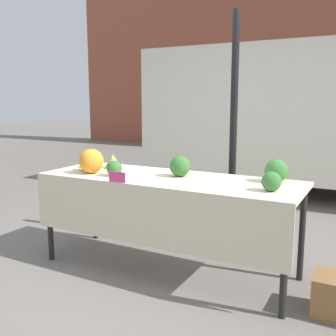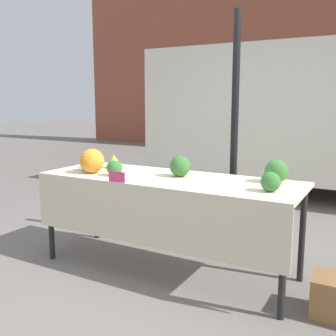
% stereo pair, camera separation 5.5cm
% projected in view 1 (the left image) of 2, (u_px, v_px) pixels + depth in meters
% --- Properties ---
extents(ground_plane, '(40.00, 40.00, 0.00)m').
position_uv_depth(ground_plane, '(168.00, 269.00, 3.47)').
color(ground_plane, slate).
extents(building_facade, '(16.00, 0.60, 6.53)m').
position_uv_depth(building_facade, '(324.00, 34.00, 10.76)').
color(building_facade, brown).
rests_on(building_facade, ground_plane).
extents(tent_pole, '(0.07, 0.07, 2.30)m').
position_uv_depth(tent_pole, '(233.00, 134.00, 3.79)').
color(tent_pole, black).
rests_on(tent_pole, ground_plane).
extents(parked_truck, '(4.82, 2.04, 2.28)m').
position_uv_depth(parked_truck, '(295.00, 116.00, 6.30)').
color(parked_truck, silver).
rests_on(parked_truck, ground_plane).
extents(market_table, '(2.24, 0.78, 0.82)m').
position_uv_depth(market_table, '(164.00, 190.00, 3.29)').
color(market_table, beige).
rests_on(market_table, ground_plane).
extents(orange_cauliflower, '(0.22, 0.22, 0.22)m').
position_uv_depth(orange_cauliflower, '(91.00, 161.00, 3.50)').
color(orange_cauliflower, orange).
rests_on(orange_cauliflower, market_table).
extents(romanesco_head, '(0.17, 0.17, 0.14)m').
position_uv_depth(romanesco_head, '(113.00, 161.00, 3.76)').
color(romanesco_head, '#93B238').
rests_on(romanesco_head, market_table).
extents(broccoli_head_0, '(0.14, 0.14, 0.14)m').
position_uv_depth(broccoli_head_0, '(271.00, 181.00, 2.81)').
color(broccoli_head_0, '#387533').
rests_on(broccoli_head_0, market_table).
extents(broccoli_head_1, '(0.18, 0.18, 0.18)m').
position_uv_depth(broccoli_head_1, '(180.00, 166.00, 3.35)').
color(broccoli_head_1, '#336B2D').
rests_on(broccoli_head_1, market_table).
extents(broccoli_head_2, '(0.14, 0.14, 0.14)m').
position_uv_depth(broccoli_head_2, '(93.00, 161.00, 3.80)').
color(broccoli_head_2, '#2D6628').
rests_on(broccoli_head_2, market_table).
extents(broccoli_head_3, '(0.19, 0.19, 0.19)m').
position_uv_depth(broccoli_head_3, '(276.00, 171.00, 3.12)').
color(broccoli_head_3, '#387533').
rests_on(broccoli_head_3, market_table).
extents(broccoli_head_4, '(0.12, 0.12, 0.12)m').
position_uv_depth(broccoli_head_4, '(86.00, 164.00, 3.66)').
color(broccoli_head_4, '#285B23').
rests_on(broccoli_head_4, market_table).
extents(broccoli_head_5, '(0.13, 0.13, 0.13)m').
position_uv_depth(broccoli_head_5, '(114.00, 168.00, 3.38)').
color(broccoli_head_5, '#336B2D').
rests_on(broccoli_head_5, market_table).
extents(price_sign, '(0.16, 0.01, 0.08)m').
position_uv_depth(price_sign, '(117.00, 177.00, 3.12)').
color(price_sign, '#E53D84').
rests_on(price_sign, market_table).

